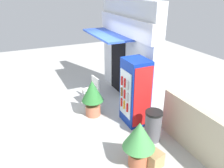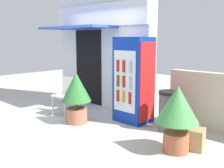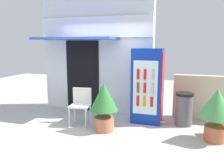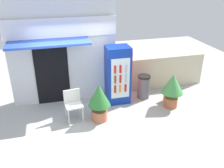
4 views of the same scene
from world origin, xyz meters
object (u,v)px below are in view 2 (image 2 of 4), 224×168
(potted_plant_curbside, at_px, (177,111))
(trash_bin, at_px, (169,111))
(drink_cooler, at_px, (134,80))
(cardboard_box, at_px, (193,139))
(potted_plant_near_shop, at_px, (76,93))
(plastic_chair, at_px, (67,93))

(potted_plant_curbside, bearing_deg, trash_bin, 128.06)
(drink_cooler, distance_m, potted_plant_curbside, 1.69)
(cardboard_box, bearing_deg, potted_plant_curbside, -117.33)
(potted_plant_near_shop, xyz_separation_m, potted_plant_curbside, (2.29, 0.16, 0.02))
(plastic_chair, height_order, potted_plant_near_shop, potted_plant_near_shop)
(potted_plant_near_shop, distance_m, trash_bin, 1.95)
(drink_cooler, relative_size, plastic_chair, 2.09)
(plastic_chair, xyz_separation_m, trash_bin, (2.38, 0.68, -0.12))
(drink_cooler, distance_m, plastic_chair, 1.68)
(drink_cooler, bearing_deg, cardboard_box, -15.91)
(drink_cooler, height_order, potted_plant_curbside, drink_cooler)
(potted_plant_near_shop, bearing_deg, drink_cooler, 49.07)
(plastic_chair, bearing_deg, drink_cooler, 24.17)
(potted_plant_near_shop, bearing_deg, plastic_chair, 159.71)
(plastic_chair, relative_size, potted_plant_near_shop, 0.80)
(potted_plant_curbside, xyz_separation_m, cardboard_box, (0.15, 0.30, -0.50))
(potted_plant_curbside, distance_m, cardboard_box, 0.60)
(potted_plant_curbside, xyz_separation_m, trash_bin, (-0.61, 0.78, -0.28))
(potted_plant_near_shop, height_order, trash_bin, potted_plant_near_shop)
(trash_bin, xyz_separation_m, cardboard_box, (0.76, -0.48, -0.23))
(potted_plant_near_shop, relative_size, trash_bin, 1.39)
(potted_plant_curbside, bearing_deg, drink_cooler, 152.86)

